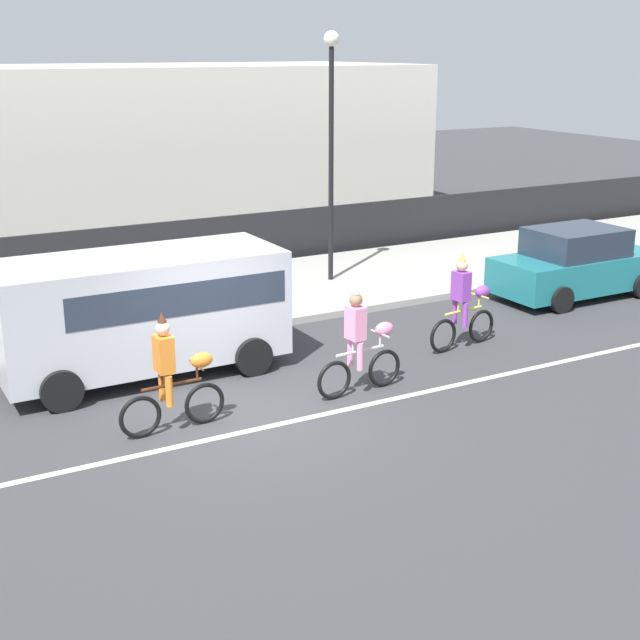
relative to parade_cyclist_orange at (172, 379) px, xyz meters
The scene contains 12 objects.
ground_plane 1.48m from the parade_cyclist_orange, ahead, with size 80.00×80.00×0.00m, color #38383A.
road_centre_line 1.59m from the parade_cyclist_orange, 25.90° to the right, with size 36.00×0.14×0.01m, color beige.
sidewalk_curb 6.57m from the parade_cyclist_orange, 79.23° to the left, with size 60.00×5.00×0.15m, color #9E9B93.
fence_line 9.39m from the parade_cyclist_orange, 82.54° to the left, with size 40.00×0.08×1.40m, color black.
building_backdrop 18.02m from the parade_cyclist_orange, 86.77° to the left, with size 28.00×8.00×5.07m, color beige.
parade_cyclist_orange is the anchor object (origin of this frame).
parade_cyclist_pink 3.32m from the parade_cyclist_orange, ahead, with size 1.72×0.50×1.92m.
parade_cyclist_purple 6.41m from the parade_cyclist_orange, ahead, with size 1.71×0.51×1.92m.
parked_van_silver 2.68m from the parade_cyclist_orange, 80.12° to the left, with size 5.00×2.22×2.18m.
parked_car_teal 11.27m from the parade_cyclist_orange, 13.86° to the left, with size 4.10×1.92×1.64m.
street_lamp_post 9.60m from the parade_cyclist_orange, 44.85° to the left, with size 0.36×0.36×5.86m.
pedestrian_onlooker 4.93m from the parade_cyclist_orange, 64.11° to the left, with size 0.32×0.20×1.62m.
Camera 1 is at (-5.41, -12.00, 5.64)m, focal length 50.00 mm.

